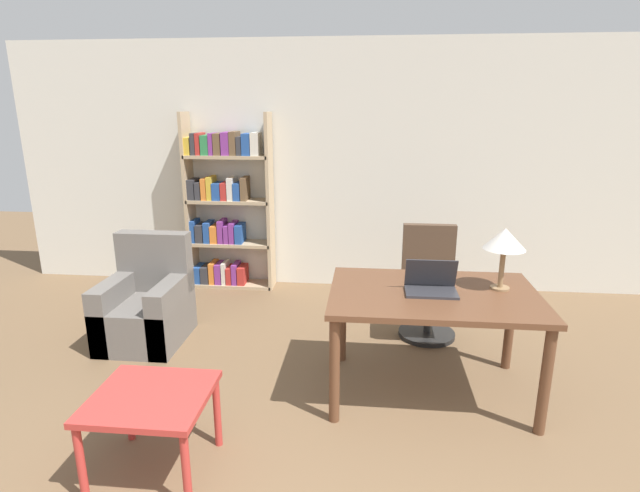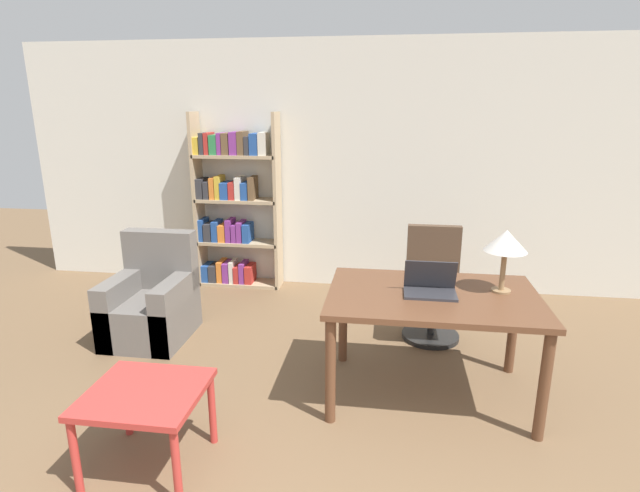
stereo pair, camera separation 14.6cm
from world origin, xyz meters
name	(u,v)px [view 2 (the right image)]	position (x,y,z in m)	size (l,w,h in m)	color
wall_back	(376,168)	(0.00, 4.53, 1.35)	(8.00, 0.06, 2.70)	silver
desk	(432,307)	(0.48, 2.30, 0.67)	(1.43, 0.95, 0.77)	brown
laptop	(430,287)	(0.46, 2.29, 0.82)	(0.35, 0.23, 0.23)	#2D2D33
table_lamp	(506,243)	(0.95, 2.40, 1.12)	(0.29, 0.29, 0.44)	olive
office_chair	(433,287)	(0.57, 3.30, 0.46)	(0.50, 0.50, 0.99)	black
side_table_blue	(145,401)	(-1.14, 1.30, 0.42)	(0.63, 0.59, 0.49)	#B2332D
armchair	(152,305)	(-1.90, 2.91, 0.29)	(0.66, 0.73, 0.92)	#66605B
bookshelf	(233,206)	(-1.58, 4.34, 0.92)	(0.95, 0.28, 1.95)	tan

